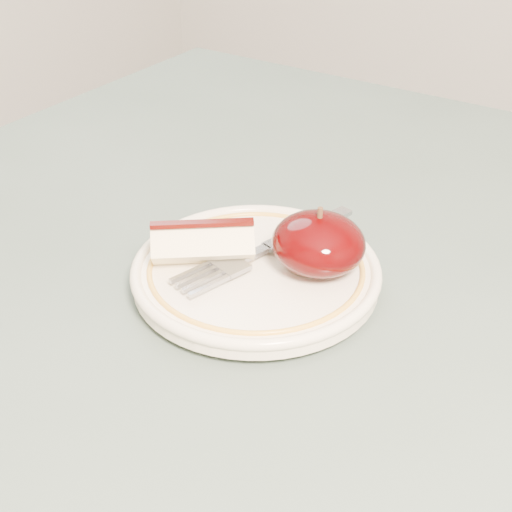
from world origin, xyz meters
The scene contains 5 objects.
table centered at (0.00, 0.00, 0.66)m, with size 0.90×0.90×0.75m.
plate centered at (-0.03, -0.03, 0.76)m, with size 0.19×0.19×0.02m.
apple_half centered at (0.01, 0.00, 0.79)m, with size 0.07×0.07×0.05m.
apple_wedge centered at (-0.06, -0.04, 0.79)m, with size 0.08×0.07×0.04m.
fork centered at (-0.03, -0.01, 0.77)m, with size 0.07×0.18×0.00m.
Camera 1 is at (0.22, -0.40, 1.07)m, focal length 50.00 mm.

